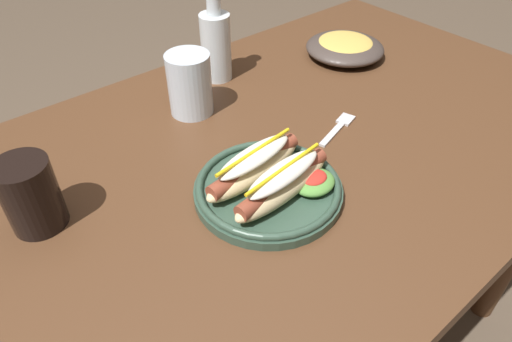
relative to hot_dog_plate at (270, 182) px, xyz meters
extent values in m
cube|color=#51331E|center=(0.08, 0.09, -0.04)|extent=(1.41, 0.81, 0.04)
cylinder|color=#51331E|center=(0.69, 0.40, -0.41)|extent=(0.06, 0.06, 0.70)
cylinder|color=#334C3D|center=(0.00, 0.00, -0.02)|extent=(0.24, 0.24, 0.02)
torus|color=#334C3D|center=(0.00, 0.00, -0.01)|extent=(0.23, 0.23, 0.01)
ellipsoid|color=beige|center=(0.00, -0.03, 0.01)|extent=(0.21, 0.07, 0.04)
cylinder|color=brown|center=(0.00, -0.03, 0.02)|extent=(0.19, 0.05, 0.03)
ellipsoid|color=silver|center=(0.00, -0.03, 0.04)|extent=(0.16, 0.06, 0.02)
cylinder|color=yellow|center=(0.00, -0.03, 0.05)|extent=(0.16, 0.02, 0.01)
ellipsoid|color=beige|center=(-0.01, 0.03, 0.01)|extent=(0.21, 0.07, 0.04)
cylinder|color=brown|center=(-0.01, 0.03, 0.02)|extent=(0.19, 0.05, 0.03)
ellipsoid|color=silver|center=(-0.01, 0.03, 0.04)|extent=(0.16, 0.06, 0.02)
cylinder|color=yellow|center=(-0.01, 0.03, 0.05)|extent=(0.16, 0.02, 0.01)
ellipsoid|color=#5B9942|center=(0.05, -0.05, 0.00)|extent=(0.07, 0.06, 0.02)
ellipsoid|color=red|center=(0.05, -0.05, 0.01)|extent=(0.04, 0.04, 0.01)
cube|color=silver|center=(0.20, 0.05, -0.02)|extent=(0.08, 0.04, 0.00)
cube|color=silver|center=(0.25, 0.06, -0.02)|extent=(0.04, 0.04, 0.00)
cylinder|color=black|center=(-0.30, 0.18, 0.03)|extent=(0.08, 0.08, 0.11)
cylinder|color=silver|center=(0.04, 0.29, 0.03)|extent=(0.09, 0.09, 0.12)
cylinder|color=silver|center=(0.17, 0.37, 0.05)|extent=(0.07, 0.07, 0.14)
cylinder|color=silver|center=(0.17, 0.37, 0.15)|extent=(0.03, 0.03, 0.06)
ellipsoid|color=#423833|center=(0.46, 0.25, 0.00)|extent=(0.19, 0.19, 0.04)
ellipsoid|color=gold|center=(0.46, 0.25, 0.01)|extent=(0.13, 0.13, 0.02)
camera|label=1|loc=(-0.37, -0.40, 0.48)|focal=32.33mm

